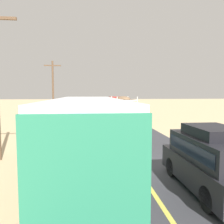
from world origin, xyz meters
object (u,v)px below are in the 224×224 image
Objects in this scene: suv_near at (212,159)px; boulder_mid_field at (29,125)px; bus at (87,135)px; livestock_truck at (120,105)px; power_pole_mid at (53,88)px.

boulder_mid_field is (-9.90, 14.75, -0.70)m from suv_near.
bus is at bearing 156.35° from suv_near.
suv_near is 17.78m from boulder_mid_field.
power_pole_mid is (-9.17, -1.70, 2.34)m from livestock_truck.
livestock_truck is at bearing 89.30° from suv_near.
suv_near is at bearing -90.70° from livestock_truck.
livestock_truck is (0.30, 25.10, 0.64)m from suv_near.
suv_near is 0.48× the size of livestock_truck.
livestock_truck is 1.26× the size of power_pole_mid.
power_pole_mid is (-4.56, 21.51, 2.38)m from bus.
power_pole_mid reaches higher than livestock_truck.
boulder_mid_field is at bearing 113.51° from bus.
bus is at bearing -66.49° from boulder_mid_field.
suv_near is at bearing -23.65° from bus.
boulder_mid_field is (-10.21, -10.35, -1.34)m from livestock_truck.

